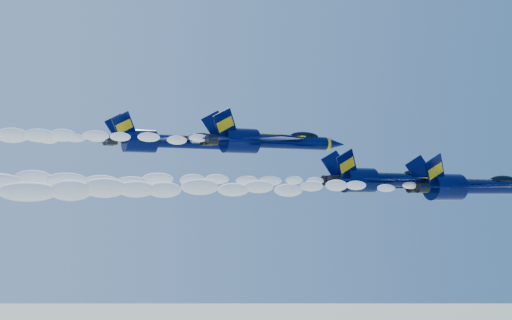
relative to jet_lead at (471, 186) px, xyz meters
name	(u,v)px	position (x,y,z in m)	size (l,w,h in m)	color
jet_lead	(471,186)	(0.00, 0.00, 0.00)	(17.83, 14.63, 6.63)	#000837
smoke_trail_jet_lead	(237,188)	(-27.20, 0.00, -0.38)	(39.15, 1.84, 1.66)	white
jet_second	(384,180)	(-7.40, 5.08, 0.73)	(16.88, 13.85, 6.27)	#000837
smoke_trail_jet_second	(143,180)	(-34.19, 5.08, 0.36)	(39.15, 1.75, 1.57)	white
jet_third	(268,141)	(-16.27, 14.73, 5.25)	(18.28, 15.00, 6.79)	#000837
smoke_trail_jet_third	(17,134)	(-43.66, 14.73, 4.86)	(39.15, 1.89, 1.70)	white
jet_fourth	(168,141)	(-25.52, 22.52, 5.42)	(17.22, 14.13, 6.40)	#000837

